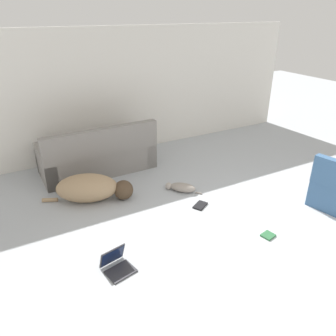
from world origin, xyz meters
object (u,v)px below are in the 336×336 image
(cat, at_px, (181,187))
(book_green, at_px, (268,235))
(side_chair, at_px, (334,189))
(couch, at_px, (98,156))
(book_black, at_px, (200,205))
(dog, at_px, (91,188))
(laptop_open, at_px, (116,262))

(cat, relative_size, book_green, 2.60)
(side_chair, bearing_deg, couch, 31.59)
(cat, bearing_deg, book_black, 138.56)
(dog, distance_m, book_black, 1.70)
(laptop_open, bearing_deg, book_green, -24.15)
(couch, xyz_separation_m, dog, (-0.42, -0.96, -0.08))
(couch, relative_size, cat, 4.08)
(laptop_open, height_order, side_chair, side_chair)
(dog, bearing_deg, side_chair, -7.14)
(laptop_open, distance_m, book_green, 2.02)
(couch, bearing_deg, dog, 65.41)
(couch, bearing_deg, book_green, 113.41)
(laptop_open, relative_size, book_black, 1.41)
(dog, relative_size, cat, 2.76)
(book_green, bearing_deg, dog, 131.53)
(book_green, bearing_deg, couch, 114.64)
(laptop_open, bearing_deg, couch, 63.79)
(dog, relative_size, side_chair, 1.66)
(dog, bearing_deg, couch, 90.12)
(dog, xyz_separation_m, cat, (1.37, -0.43, -0.14))
(couch, distance_m, laptop_open, 2.65)
(cat, relative_size, laptop_open, 1.27)
(couch, height_order, book_green, couch)
(laptop_open, relative_size, book_green, 2.05)
(book_black, relative_size, book_green, 1.45)
(book_black, height_order, side_chair, side_chair)
(book_green, height_order, side_chair, side_chair)
(side_chair, bearing_deg, laptop_open, 72.78)
(cat, xyz_separation_m, book_black, (0.02, -0.54, -0.06))
(dog, bearing_deg, cat, 6.20)
(laptop_open, height_order, book_green, laptop_open)
(dog, xyz_separation_m, laptop_open, (-0.20, -1.61, -0.13))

